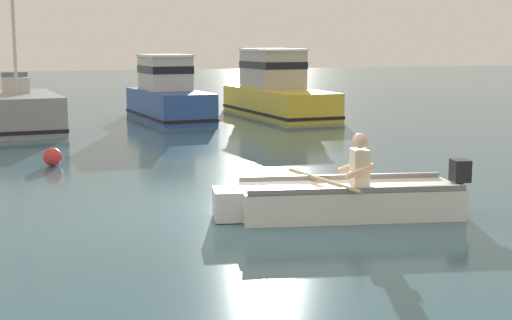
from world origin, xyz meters
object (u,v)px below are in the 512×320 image
rowboat_with_person (344,199)px  mooring_buoy (52,157)px  moored_boat_yellow (276,91)px  moored_boat_grey (18,113)px  moored_boat_blue (168,96)px

rowboat_with_person → mooring_buoy: (-3.60, 5.92, -0.07)m
rowboat_with_person → moored_boat_yellow: 15.27m
moored_boat_grey → mooring_buoy: moored_boat_grey is taller
rowboat_with_person → moored_boat_blue: size_ratio=0.78×
moored_boat_yellow → moored_boat_blue: bearing=-175.6°
mooring_buoy → rowboat_with_person: bearing=-58.7°
moored_boat_grey → moored_boat_blue: bearing=20.2°
rowboat_with_person → moored_boat_grey: (-4.05, 12.56, 0.26)m
moored_boat_grey → mooring_buoy: (0.44, -6.63, -0.33)m
moored_boat_grey → moored_boat_yellow: bearing=13.3°
moored_boat_blue → moored_boat_yellow: 3.88m
rowboat_with_person → mooring_buoy: bearing=121.3°
rowboat_with_person → moored_boat_yellow: (4.51, 14.58, 0.58)m
mooring_buoy → moored_boat_blue: bearing=63.1°
moored_boat_grey → mooring_buoy: size_ratio=12.59×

